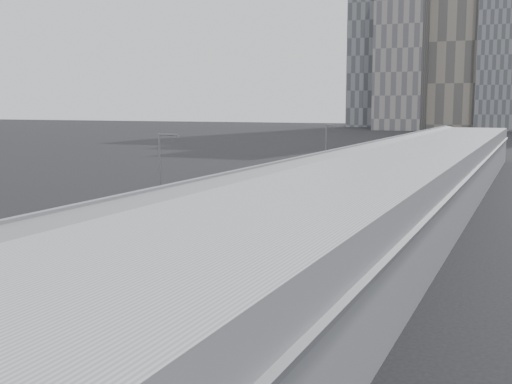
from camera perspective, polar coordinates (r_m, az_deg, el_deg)
The scene contains 19 objects.
sidewalk at distance 62.78m, azimuth 8.78°, elevation -2.72°, with size 10.00×170.00×0.12m, color gray.
lane_line at distance 66.20m, azimuth -0.03°, elevation -2.13°, with size 0.12×160.00×0.02m, color gold.
depot at distance 61.36m, azimuth 12.45°, elevation 0.21°, with size 12.45×160.40×7.20m.
skyline at distance 332.41m, azimuth 19.34°, elevation 14.10°, with size 145.00×64.00×120.00m.
bus_1 at distance 34.09m, azimuth -19.79°, elevation -9.44°, with size 3.17×12.56×3.64m.
bus_2 at distance 46.47m, azimuth -5.57°, elevation -4.38°, with size 3.29×13.22×3.83m.
bus_3 at distance 57.20m, azimuth 0.42°, elevation -2.16°, with size 3.27×12.49×3.61m.
bus_4 at distance 72.69m, azimuth 5.03°, elevation 0.01°, with size 3.80×13.36×3.85m.
bus_5 at distance 86.12m, azimuth 8.06°, elevation 1.13°, with size 3.12×12.87×3.73m.
bus_6 at distance 97.13m, azimuth 10.47°, elevation 1.89°, with size 3.45×13.99×4.06m.
bus_7 at distance 110.86m, azimuth 12.18°, elevation 2.48°, with size 3.53×12.92×3.73m.
tree_1 at distance 45.28m, azimuth -1.15°, elevation -3.00°, with size 1.51×1.51×3.71m.
tree_2 at distance 65.92m, azimuth 6.47°, elevation 0.93°, with size 2.63×2.63×4.93m.
tree_3 at distance 87.14m, azimuth 11.35°, elevation 2.31°, with size 1.09×1.09×4.05m.
tree_4 at distance 108.40m, azimuth 13.37°, elevation 3.28°, with size 2.50×2.50×4.63m.
street_lamp_near at distance 54.65m, azimuth -8.38°, elevation 1.19°, with size 2.04×0.22×9.01m.
street_lamp_far at distance 100.28m, azimuth 6.34°, elevation 3.97°, with size 2.04×0.22×8.39m.
shipping_container at distance 113.50m, azimuth 8.32°, elevation 2.53°, with size 2.44×6.81×2.51m, color #15471D.
suv at distance 140.27m, azimuth 11.86°, elevation 3.23°, with size 2.63×5.70×1.58m, color black.
Camera 1 is at (24.74, -4.72, 11.31)m, focal length 45.00 mm.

